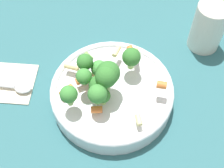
# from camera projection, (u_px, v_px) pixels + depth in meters

# --- Properties ---
(ground_plane) EXTENTS (3.00, 3.00, 0.00)m
(ground_plane) POSITION_uv_depth(u_px,v_px,m) (112.00, 99.00, 0.66)
(ground_plane) COLOR #2D6066
(bowl) EXTENTS (0.25, 0.25, 0.05)m
(bowl) POSITION_uv_depth(u_px,v_px,m) (112.00, 93.00, 0.64)
(bowl) COLOR silver
(bowl) RESTS_ON ground_plane
(pasta_salad) EXTENTS (0.20, 0.20, 0.08)m
(pasta_salad) POSITION_uv_depth(u_px,v_px,m) (102.00, 77.00, 0.58)
(pasta_salad) COLOR #8CB766
(pasta_salad) RESTS_ON bowl
(cup) EXTENTS (0.07, 0.07, 0.12)m
(cup) POSITION_uv_depth(u_px,v_px,m) (208.00, 26.00, 0.69)
(cup) COLOR silver
(cup) RESTS_ON ground_plane
(spoon) EXTENTS (0.12, 0.12, 0.01)m
(spoon) POSITION_uv_depth(u_px,v_px,m) (9.00, 87.00, 0.66)
(spoon) COLOR silver
(spoon) RESTS_ON napkin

